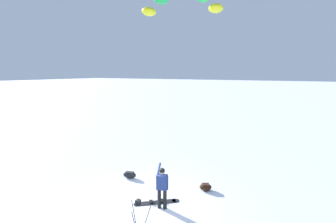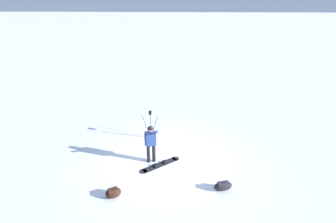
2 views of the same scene
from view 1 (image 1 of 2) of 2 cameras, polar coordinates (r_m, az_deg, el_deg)
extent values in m
plane|color=white|center=(9.97, -5.59, -21.70)|extent=(300.00, 300.00, 0.00)
cylinder|color=black|center=(9.65, -2.11, -20.11)|extent=(0.14, 0.14, 0.79)
cylinder|color=black|center=(9.60, -0.74, -20.25)|extent=(0.14, 0.14, 0.79)
cube|color=navy|center=(9.31, -1.44, -16.57)|extent=(0.46, 0.37, 0.56)
sphere|color=tan|center=(9.13, -1.46, -14.23)|extent=(0.21, 0.21, 0.21)
sphere|color=black|center=(9.12, -1.46, -14.06)|extent=(0.22, 0.22, 0.22)
cylinder|color=navy|center=(9.40, -2.24, -13.74)|extent=(0.23, 0.51, 0.39)
cylinder|color=navy|center=(9.25, -0.21, -16.74)|extent=(0.09, 0.09, 0.56)
cube|color=black|center=(10.15, -2.75, -21.00)|extent=(1.39, 1.18, 0.02)
cylinder|color=black|center=(10.10, -7.41, -21.25)|extent=(0.29, 0.29, 0.02)
cylinder|color=black|center=(10.26, 1.82, -20.63)|extent=(0.29, 0.29, 0.02)
cube|color=black|center=(10.10, -4.08, -20.84)|extent=(0.23, 0.24, 0.08)
cube|color=black|center=(10.15, -1.44, -20.66)|extent=(0.23, 0.24, 0.08)
ellipsoid|color=yellow|center=(14.78, 11.44, 23.13)|extent=(1.14, 1.42, 0.44)
ellipsoid|color=green|center=(15.29, -1.68, 25.26)|extent=(1.14, 1.42, 0.44)
ellipsoid|color=yellow|center=(15.30, -4.58, 22.80)|extent=(1.14, 1.42, 0.44)
ellipsoid|color=black|center=(11.08, 9.01, -17.49)|extent=(0.65, 0.60, 0.31)
cube|color=#402618|center=(11.03, 9.02, -16.99)|extent=(0.39, 0.36, 0.08)
cylinder|color=#262628|center=(8.13, -7.88, -24.54)|extent=(0.39, 0.18, 1.24)
cube|color=black|center=(7.65, -7.19, -21.19)|extent=(0.10, 0.10, 0.06)
cube|color=black|center=(7.61, -7.20, -20.67)|extent=(0.12, 0.16, 0.10)
ellipsoid|color=black|center=(12.20, -9.21, -14.80)|extent=(0.71, 0.47, 0.33)
cube|color=#2C2C33|center=(12.16, -9.22, -14.31)|extent=(0.43, 0.28, 0.08)
camera|label=2|loc=(16.81, 9.46, 12.34)|focal=27.09mm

